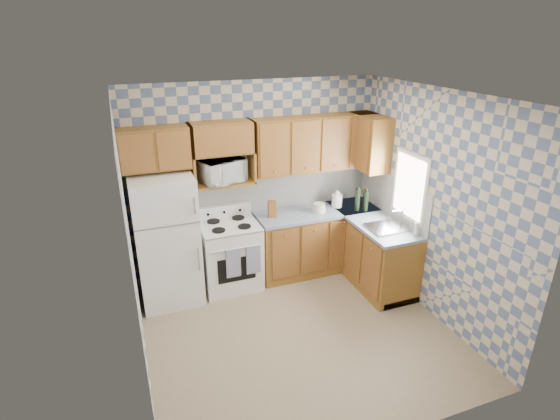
% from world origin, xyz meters
% --- Properties ---
extents(floor, '(3.40, 3.40, 0.00)m').
position_xyz_m(floor, '(0.00, 0.00, 0.00)').
color(floor, '#816E53').
rests_on(floor, ground).
extents(back_wall, '(3.40, 0.02, 2.70)m').
position_xyz_m(back_wall, '(0.00, 1.60, 1.35)').
color(back_wall, slate).
rests_on(back_wall, ground).
extents(right_wall, '(0.02, 3.20, 2.70)m').
position_xyz_m(right_wall, '(1.70, 0.00, 1.35)').
color(right_wall, slate).
rests_on(right_wall, ground).
extents(backsplash_back, '(2.60, 0.02, 0.56)m').
position_xyz_m(backsplash_back, '(0.40, 1.59, 1.20)').
color(backsplash_back, white).
rests_on(backsplash_back, back_wall).
extents(backsplash_right, '(0.02, 1.60, 0.56)m').
position_xyz_m(backsplash_right, '(1.69, 0.80, 1.20)').
color(backsplash_right, white).
rests_on(backsplash_right, right_wall).
extents(refrigerator, '(0.75, 0.70, 1.68)m').
position_xyz_m(refrigerator, '(-1.27, 1.25, 0.84)').
color(refrigerator, white).
rests_on(refrigerator, floor).
extents(stove_body, '(0.76, 0.65, 0.90)m').
position_xyz_m(stove_body, '(-0.47, 1.28, 0.45)').
color(stove_body, white).
rests_on(stove_body, floor).
extents(cooktop, '(0.76, 0.65, 0.02)m').
position_xyz_m(cooktop, '(-0.47, 1.28, 0.91)').
color(cooktop, silver).
rests_on(cooktop, stove_body).
extents(backguard, '(0.76, 0.08, 0.17)m').
position_xyz_m(backguard, '(-0.47, 1.55, 1.00)').
color(backguard, white).
rests_on(backguard, cooktop).
extents(dish_towel_left, '(0.19, 0.02, 0.40)m').
position_xyz_m(dish_towel_left, '(-0.52, 0.93, 0.53)').
color(dish_towel_left, navy).
rests_on(dish_towel_left, stove_body).
extents(dish_towel_right, '(0.19, 0.02, 0.40)m').
position_xyz_m(dish_towel_right, '(-0.25, 0.93, 0.53)').
color(dish_towel_right, navy).
rests_on(dish_towel_right, stove_body).
extents(base_cabinets_back, '(1.75, 0.60, 0.88)m').
position_xyz_m(base_cabinets_back, '(0.82, 1.30, 0.44)').
color(base_cabinets_back, brown).
rests_on(base_cabinets_back, floor).
extents(base_cabinets_right, '(0.60, 1.60, 0.88)m').
position_xyz_m(base_cabinets_right, '(1.40, 0.80, 0.44)').
color(base_cabinets_right, brown).
rests_on(base_cabinets_right, floor).
extents(countertop_back, '(1.77, 0.63, 0.04)m').
position_xyz_m(countertop_back, '(0.82, 1.30, 0.90)').
color(countertop_back, slate).
rests_on(countertop_back, base_cabinets_back).
extents(countertop_right, '(0.63, 1.60, 0.04)m').
position_xyz_m(countertop_right, '(1.40, 0.80, 0.90)').
color(countertop_right, slate).
rests_on(countertop_right, base_cabinets_right).
extents(upper_cabinets_back, '(1.75, 0.33, 0.74)m').
position_xyz_m(upper_cabinets_back, '(0.82, 1.44, 1.85)').
color(upper_cabinets_back, brown).
rests_on(upper_cabinets_back, back_wall).
extents(upper_cabinets_fridge, '(0.82, 0.33, 0.50)m').
position_xyz_m(upper_cabinets_fridge, '(-1.29, 1.44, 1.97)').
color(upper_cabinets_fridge, brown).
rests_on(upper_cabinets_fridge, back_wall).
extents(upper_cabinets_right, '(0.33, 0.70, 0.74)m').
position_xyz_m(upper_cabinets_right, '(1.53, 1.25, 1.85)').
color(upper_cabinets_right, brown).
rests_on(upper_cabinets_right, right_wall).
extents(microwave_shelf, '(0.80, 0.33, 0.03)m').
position_xyz_m(microwave_shelf, '(-0.47, 1.44, 1.44)').
color(microwave_shelf, brown).
rests_on(microwave_shelf, back_wall).
extents(microwave, '(0.63, 0.52, 0.30)m').
position_xyz_m(microwave, '(-0.48, 1.44, 1.60)').
color(microwave, white).
rests_on(microwave, microwave_shelf).
extents(sink, '(0.48, 0.40, 0.03)m').
position_xyz_m(sink, '(1.40, 0.45, 0.93)').
color(sink, '#B7B7BC').
rests_on(sink, countertop_right).
extents(window, '(0.02, 0.66, 0.86)m').
position_xyz_m(window, '(1.69, 0.45, 1.45)').
color(window, white).
rests_on(window, right_wall).
extents(bottle_0, '(0.07, 0.07, 0.32)m').
position_xyz_m(bottle_0, '(1.34, 1.11, 1.08)').
color(bottle_0, black).
rests_on(bottle_0, countertop_back).
extents(bottle_1, '(0.07, 0.07, 0.30)m').
position_xyz_m(bottle_1, '(1.44, 1.05, 1.07)').
color(bottle_1, black).
rests_on(bottle_1, countertop_back).
extents(bottle_2, '(0.07, 0.07, 0.28)m').
position_xyz_m(bottle_2, '(1.49, 1.15, 1.06)').
color(bottle_2, '#522710').
rests_on(bottle_2, countertop_back).
extents(knife_block, '(0.11, 0.11, 0.22)m').
position_xyz_m(knife_block, '(0.15, 1.31, 1.03)').
color(knife_block, brown).
rests_on(knife_block, countertop_back).
extents(electric_kettle, '(0.15, 0.15, 0.19)m').
position_xyz_m(electric_kettle, '(1.14, 1.33, 1.01)').
color(electric_kettle, white).
rests_on(electric_kettle, countertop_back).
extents(food_containers, '(0.18, 0.18, 0.12)m').
position_xyz_m(food_containers, '(0.82, 1.25, 0.98)').
color(food_containers, beige).
rests_on(food_containers, countertop_back).
extents(soap_bottle, '(0.06, 0.06, 0.17)m').
position_xyz_m(soap_bottle, '(1.62, 0.14, 1.01)').
color(soap_bottle, beige).
rests_on(soap_bottle, countertop_right).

